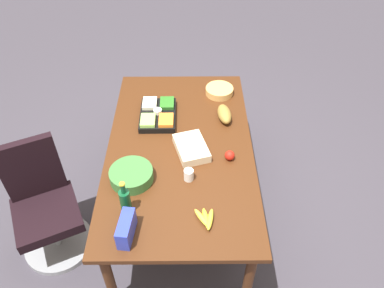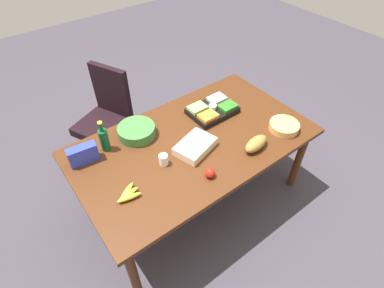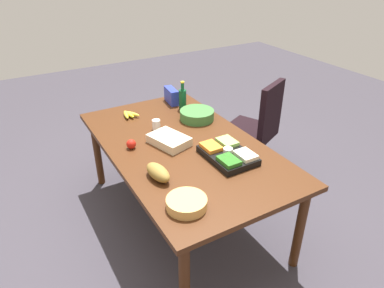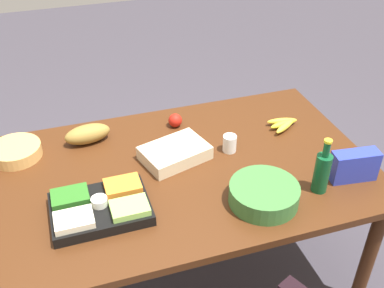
# 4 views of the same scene
# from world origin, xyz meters

# --- Properties ---
(ground_plane) EXTENTS (10.00, 10.00, 0.00)m
(ground_plane) POSITION_xyz_m (0.00, 0.00, 0.00)
(ground_plane) COLOR #3B3740
(conference_table) EXTENTS (1.98, 1.14, 0.77)m
(conference_table) POSITION_xyz_m (0.00, 0.00, 0.69)
(conference_table) COLOR #452310
(conference_table) RESTS_ON ground
(office_chair) EXTENTS (0.64, 0.64, 1.01)m
(office_chair) POSITION_xyz_m (-0.35, 1.05, 0.39)
(office_chair) COLOR gray
(office_chair) RESTS_ON ground
(bread_loaf) EXTENTS (0.25, 0.14, 0.10)m
(bread_loaf) POSITION_xyz_m (0.34, -0.37, 0.82)
(bread_loaf) COLOR olive
(bread_loaf) RESTS_ON conference_table
(paper_cup) EXTENTS (0.08, 0.08, 0.09)m
(paper_cup) POSITION_xyz_m (-0.34, -0.07, 0.81)
(paper_cup) COLOR white
(paper_cup) RESTS_ON conference_table
(chip_bag_blue) EXTENTS (0.23, 0.11, 0.15)m
(chip_bag_blue) POSITION_xyz_m (-0.81, 0.32, 0.84)
(chip_bag_blue) COLOR #2B3AB4
(chip_bag_blue) RESTS_ON conference_table
(banana_bunch) EXTENTS (0.18, 0.15, 0.04)m
(banana_bunch) POSITION_xyz_m (-0.71, -0.18, 0.79)
(banana_bunch) COLOR gold
(banana_bunch) RESTS_ON conference_table
(chip_bowl) EXTENTS (0.28, 0.28, 0.06)m
(chip_bowl) POSITION_xyz_m (0.71, -0.35, 0.80)
(chip_bowl) COLOR tan
(chip_bowl) RESTS_ON conference_table
(veggie_tray) EXTENTS (0.42, 0.30, 0.09)m
(veggie_tray) POSITION_xyz_m (0.36, 0.19, 0.80)
(veggie_tray) COLOR black
(veggie_tray) RESTS_ON conference_table
(apple_red) EXTENTS (0.08, 0.08, 0.08)m
(apple_red) POSITION_xyz_m (-0.14, -0.38, 0.80)
(apple_red) COLOR red
(apple_red) RESTS_ON conference_table
(sheet_cake) EXTENTS (0.37, 0.30, 0.07)m
(sheet_cake) POSITION_xyz_m (-0.05, -0.09, 0.80)
(sheet_cake) COLOR beige
(sheet_cake) RESTS_ON conference_table
(salad_bowl) EXTENTS (0.38, 0.38, 0.09)m
(salad_bowl) POSITION_xyz_m (-0.34, 0.34, 0.81)
(salad_bowl) COLOR #396F34
(salad_bowl) RESTS_ON conference_table
(wine_bottle) EXTENTS (0.07, 0.07, 0.28)m
(wine_bottle) POSITION_xyz_m (-0.62, 0.34, 0.87)
(wine_bottle) COLOR #0F4A27
(wine_bottle) RESTS_ON conference_table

